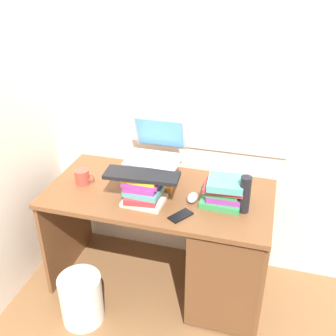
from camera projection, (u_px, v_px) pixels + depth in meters
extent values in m
plane|color=brown|center=(160.00, 280.00, 2.73)|extent=(6.00, 6.00, 0.00)
cube|color=silver|center=(176.00, 80.00, 2.42)|extent=(6.00, 0.05, 2.60)
cube|color=silver|center=(219.00, 90.00, 2.34)|extent=(0.90, 0.01, 0.80)
cube|color=beige|center=(10.00, 86.00, 2.31)|extent=(0.05, 6.00, 2.60)
cube|color=brown|center=(159.00, 194.00, 2.39)|extent=(1.35, 0.67, 0.03)
cube|color=brown|center=(67.00, 224.00, 2.72)|extent=(0.02, 0.62, 0.69)
cube|color=brown|center=(264.00, 260.00, 2.40)|extent=(0.02, 0.62, 0.69)
cube|color=brown|center=(228.00, 257.00, 2.43)|extent=(0.41, 0.57, 0.66)
cube|color=orange|center=(155.00, 183.00, 2.43)|extent=(0.24, 0.17, 0.04)
cube|color=yellow|center=(156.00, 178.00, 2.42)|extent=(0.17, 0.16, 0.03)
cube|color=yellow|center=(155.00, 174.00, 2.40)|extent=(0.17, 0.17, 0.02)
cube|color=#8C338C|center=(156.00, 171.00, 2.39)|extent=(0.24, 0.18, 0.02)
cube|color=orange|center=(154.00, 168.00, 2.38)|extent=(0.23, 0.15, 0.03)
cube|color=#8C338C|center=(154.00, 163.00, 2.36)|extent=(0.20, 0.17, 0.03)
cube|color=beige|center=(144.00, 200.00, 2.28)|extent=(0.24, 0.19, 0.02)
cube|color=#B22D33|center=(142.00, 196.00, 2.26)|extent=(0.20, 0.18, 0.03)
cube|color=teal|center=(144.00, 190.00, 2.25)|extent=(0.21, 0.17, 0.03)
cube|color=#8C338C|center=(142.00, 185.00, 2.24)|extent=(0.18, 0.16, 0.03)
cube|color=#8C338C|center=(142.00, 181.00, 2.23)|extent=(0.21, 0.17, 0.02)
cube|color=yellow|center=(141.00, 178.00, 2.21)|extent=(0.20, 0.13, 0.02)
cube|color=#338C4C|center=(222.00, 201.00, 2.26)|extent=(0.24, 0.20, 0.03)
cube|color=#8C338C|center=(224.00, 195.00, 2.25)|extent=(0.20, 0.18, 0.03)
cube|color=#338C4C|center=(222.00, 192.00, 2.23)|extent=(0.18, 0.12, 0.03)
cube|color=#B22D33|center=(224.00, 187.00, 2.22)|extent=(0.23, 0.16, 0.02)
cube|color=teal|center=(226.00, 183.00, 2.20)|extent=(0.21, 0.19, 0.04)
cube|color=#B7BABF|center=(153.00, 160.00, 2.35)|extent=(0.32, 0.22, 0.01)
cube|color=#B7BABF|center=(160.00, 133.00, 2.42)|extent=(0.32, 0.07, 0.21)
cube|color=#59A5E5|center=(160.00, 133.00, 2.41)|extent=(0.29, 0.06, 0.18)
cube|color=black|center=(142.00, 175.00, 2.20)|extent=(0.43, 0.17, 0.02)
ellipsoid|color=#A5A8AD|center=(192.00, 198.00, 2.29)|extent=(0.06, 0.10, 0.04)
cylinder|color=#B23F33|center=(82.00, 177.00, 2.45)|extent=(0.09, 0.09, 0.09)
torus|color=#B23F33|center=(90.00, 177.00, 2.43)|extent=(0.05, 0.01, 0.05)
cylinder|color=black|center=(245.00, 194.00, 2.15)|extent=(0.06, 0.06, 0.22)
cube|color=black|center=(181.00, 216.00, 2.16)|extent=(0.13, 0.15, 0.01)
cylinder|color=silver|center=(82.00, 299.00, 2.38)|extent=(0.25, 0.25, 0.32)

